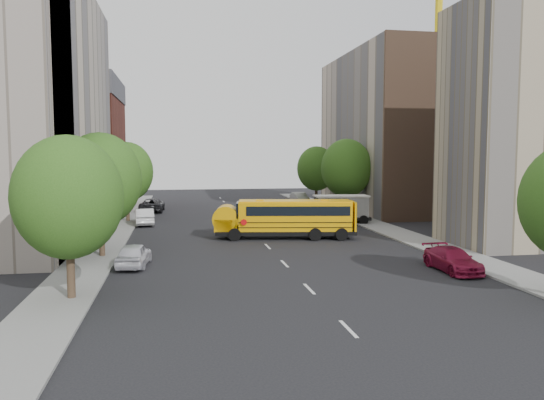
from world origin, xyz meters
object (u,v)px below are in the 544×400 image
object	(u,v)px
parked_car_0	(134,255)
parked_car_5	(300,198)
school_bus	(284,217)
street_tree_0	(68,197)
parked_car_2	(152,205)
parked_car_3	(453,260)
street_tree_2	(127,172)
safari_truck	(336,209)
parked_car_1	(145,217)
tower_crane	(454,18)
parked_car_4	(337,212)
street_tree_5	(316,169)
street_tree_4	(346,168)
street_tree_1	(100,179)

from	to	relation	value
parked_car_0	parked_car_5	xyz separation A→B (m)	(18.40, 36.39, 0.04)
school_bus	street_tree_0	bearing A→B (deg)	-120.67
street_tree_0	parked_car_2	distance (m)	36.91
parked_car_3	parked_car_5	xyz separation A→B (m)	(0.73, 40.77, 0.08)
school_bus	street_tree_2	bearing A→B (deg)	144.97
street_tree_0	school_bus	distance (m)	20.32
school_bus	safari_truck	bearing A→B (deg)	58.44
street_tree_2	parked_car_1	distance (m)	5.14
tower_crane	parked_car_1	xyz separation A→B (m)	(-39.53, -16.63, -23.72)
school_bus	parked_car_3	distance (m)	14.79
school_bus	parked_car_2	xyz separation A→B (m)	(-11.01, 21.24, -0.93)
parked_car_3	parked_car_4	distance (m)	24.10
school_bus	parked_car_4	size ratio (longest dim) A/B	2.80
street_tree_0	parked_car_3	distance (m)	20.41
street_tree_5	parked_car_0	bearing A→B (deg)	-120.81
parked_car_2	street_tree_2	bearing A→B (deg)	80.50
safari_truck	parked_car_0	xyz separation A→B (m)	(-17.23, -16.18, -0.72)
street_tree_4	safari_truck	distance (m)	6.72
parked_car_4	parked_car_0	bearing A→B (deg)	-131.79
street_tree_4	tower_crane	bearing A→B (deg)	36.02
safari_truck	parked_car_1	xyz separation A→B (m)	(-17.71, 2.39, -0.66)
tower_crane	parked_car_0	bearing A→B (deg)	-137.97
parked_car_2	parked_car_4	world-z (taller)	parked_car_2
street_tree_5	safari_truck	distance (m)	17.52
parked_car_0	parked_car_4	distance (m)	26.96
tower_crane	parked_car_5	distance (m)	31.49
parked_car_0	parked_car_3	xyz separation A→B (m)	(17.67, -4.39, -0.05)
street_tree_0	parked_car_5	world-z (taller)	street_tree_0
street_tree_1	safari_truck	size ratio (longest dim) A/B	1.23
street_tree_1	parked_car_5	distance (m)	39.29
parked_car_5	street_tree_1	bearing A→B (deg)	-125.81
street_tree_0	parked_car_0	distance (m)	8.16
parked_car_1	street_tree_1	bearing A→B (deg)	78.61
parked_car_2	parked_car_3	xyz separation A→B (m)	(17.97, -34.25, -0.11)
school_bus	parked_car_1	world-z (taller)	school_bus
school_bus	parked_car_2	distance (m)	23.94
school_bus	parked_car_2	bearing A→B (deg)	126.64
parked_car_1	parked_car_4	world-z (taller)	parked_car_1
street_tree_2	school_bus	distance (m)	18.29
street_tree_2	parked_car_3	world-z (taller)	street_tree_2
street_tree_0	parked_car_4	bearing A→B (deg)	52.14
safari_truck	parked_car_1	size ratio (longest dim) A/B	1.39
street_tree_1	parked_car_2	distance (m)	27.05
parked_car_1	parked_car_3	size ratio (longest dim) A/B	1.02
safari_truck	parked_car_2	xyz separation A→B (m)	(-17.53, 13.68, -0.66)
safari_truck	street_tree_1	bearing A→B (deg)	-142.16
street_tree_5	parked_car_3	bearing A→B (deg)	-93.25
parked_car_1	parked_car_2	size ratio (longest dim) A/B	0.84
street_tree_1	parked_car_2	xyz separation A→B (m)	(1.90, 26.66, -4.19)
street_tree_1	school_bus	distance (m)	14.37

